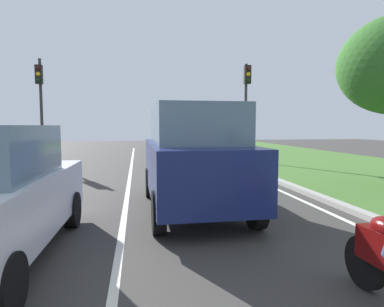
{
  "coord_description": "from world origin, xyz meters",
  "views": [
    {
      "loc": [
        -0.42,
        2.27,
        1.85
      ],
      "look_at": [
        0.85,
        9.94,
        1.2
      ],
      "focal_mm": 31.02,
      "sensor_mm": 36.0,
      "label": 1
    }
  ],
  "objects": [
    {
      "name": "grass_verge_right",
      "position": [
        8.5,
        14.0,
        0.03
      ],
      "size": [
        9.0,
        48.0,
        0.06
      ],
      "primitive_type": "cube",
      "color": "#3D6628",
      "rests_on": "ground"
    },
    {
      "name": "traffic_light_near_right",
      "position": [
        5.0,
        18.28,
        3.4
      ],
      "size": [
        0.32,
        0.5,
        4.92
      ],
      "color": "#2D2D2D",
      "rests_on": "ground"
    },
    {
      "name": "car_suv_ahead",
      "position": [
        0.79,
        9.32,
        1.17
      ],
      "size": [
        2.0,
        4.52,
        2.28
      ],
      "rotation": [
        0.0,
        0.0,
        0.01
      ],
      "color": "navy",
      "rests_on": "ground"
    },
    {
      "name": "lane_line_center",
      "position": [
        -0.7,
        14.0,
        0.0
      ],
      "size": [
        0.12,
        32.0,
        0.01
      ],
      "primitive_type": "cube",
      "color": "silver",
      "rests_on": "ground"
    },
    {
      "name": "traffic_light_overhead_left",
      "position": [
        -5.03,
        19.47,
        3.4
      ],
      "size": [
        0.32,
        0.5,
        5.09
      ],
      "color": "#2D2D2D",
      "rests_on": "ground"
    },
    {
      "name": "lane_line_right_edge",
      "position": [
        3.6,
        14.0,
        0.0
      ],
      "size": [
        0.12,
        32.0,
        0.01
      ],
      "primitive_type": "cube",
      "color": "silver",
      "rests_on": "ground"
    },
    {
      "name": "ground_plane",
      "position": [
        0.0,
        14.0,
        0.0
      ],
      "size": [
        60.0,
        60.0,
        0.0
      ],
      "primitive_type": "plane",
      "color": "#383533"
    },
    {
      "name": "curb_right",
      "position": [
        4.1,
        14.0,
        0.06
      ],
      "size": [
        0.24,
        48.0,
        0.12
      ],
      "primitive_type": "cube",
      "color": "#9E9B93",
      "rests_on": "ground"
    }
  ]
}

